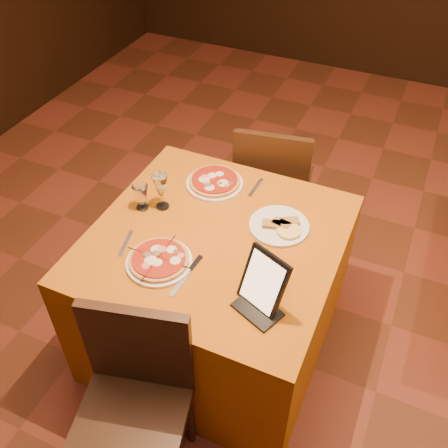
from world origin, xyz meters
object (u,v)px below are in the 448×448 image
at_px(main_table, 216,290).
at_px(water_glass, 141,197).
at_px(wine_glass, 161,191).
at_px(chair_main_far, 274,183).
at_px(tablet, 264,281).
at_px(chair_main_near, 130,423).
at_px(pizza_near, 159,261).
at_px(pizza_far, 215,182).

xyz_separation_m(main_table, water_glass, (-0.40, 0.04, 0.44)).
bearing_deg(water_glass, wine_glass, 28.36).
bearing_deg(chair_main_far, wine_glass, 57.80).
height_order(wine_glass, water_glass, wine_glass).
height_order(chair_main_far, tablet, tablet).
distance_m(chair_main_near, tablet, 0.75).
height_order(main_table, wine_glass, wine_glass).
bearing_deg(pizza_near, chair_main_near, -74.67).
xyz_separation_m(main_table, pizza_far, (-0.16, 0.34, 0.39)).
bearing_deg(pizza_far, pizza_near, -88.80).
bearing_deg(tablet, pizza_near, -159.35).
distance_m(chair_main_near, water_glass, 0.99).
distance_m(main_table, chair_main_far, 0.84).
xyz_separation_m(chair_main_far, pizza_near, (-0.15, -1.08, 0.31)).
relative_size(wine_glass, water_glass, 1.46).
xyz_separation_m(wine_glass, water_glass, (-0.08, -0.05, -0.03)).
xyz_separation_m(chair_main_near, pizza_near, (-0.15, 0.54, 0.31)).
distance_m(pizza_far, wine_glass, 0.31).
bearing_deg(pizza_near, water_glass, 131.52).
xyz_separation_m(chair_main_near, water_glass, (-0.40, 0.83, 0.36)).
distance_m(water_glass, tablet, 0.78).
xyz_separation_m(chair_main_far, tablet, (0.32, -1.10, 0.41)).
bearing_deg(water_glass, chair_main_near, -64.19).
height_order(main_table, water_glass, water_glass).
relative_size(main_table, chair_main_near, 1.21).
distance_m(pizza_near, pizza_far, 0.59).
height_order(pizza_near, water_glass, water_glass).
bearing_deg(pizza_far, water_glass, -128.33).
height_order(pizza_far, wine_glass, wine_glass).
bearing_deg(pizza_far, main_table, -64.51).
xyz_separation_m(pizza_far, water_glass, (-0.24, -0.30, 0.05)).
bearing_deg(main_table, water_glass, 174.78).
bearing_deg(chair_main_near, main_table, 76.25).
xyz_separation_m(water_glass, tablet, (0.72, -0.30, 0.06)).
bearing_deg(chair_main_near, water_glass, 102.05).
relative_size(chair_main_near, pizza_near, 3.21).
relative_size(water_glass, tablet, 0.53).
bearing_deg(tablet, chair_main_near, -98.79).
distance_m(pizza_near, water_glass, 0.38).
distance_m(chair_main_far, wine_glass, 0.91).
bearing_deg(pizza_near, main_table, 58.86).
distance_m(wine_glass, tablet, 0.73).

